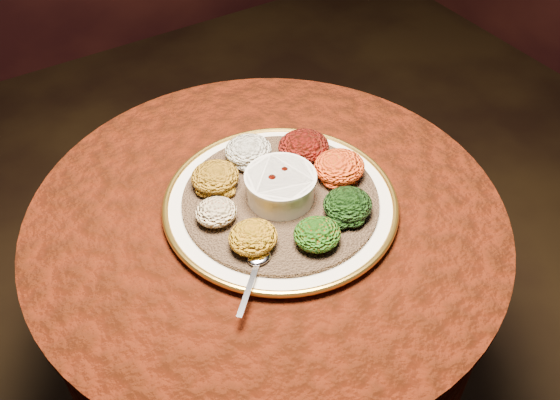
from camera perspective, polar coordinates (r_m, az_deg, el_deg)
table at (r=1.38m, az=-1.13°, el=-6.45°), size 0.96×0.96×0.73m
platter at (r=1.24m, az=0.04°, el=-0.30°), size 0.59×0.59×0.02m
injera at (r=1.24m, az=0.04°, el=0.06°), size 0.43×0.43×0.01m
stew_bowl at (r=1.21m, az=0.04°, el=1.37°), size 0.14×0.14×0.06m
spoon at (r=1.11m, az=-2.06°, el=-5.73°), size 0.12×0.11×0.01m
portion_ayib at (r=1.30m, az=-2.91°, el=4.57°), size 0.10×0.09×0.05m
portion_kitfo at (r=1.31m, az=2.17°, el=4.89°), size 0.11×0.10×0.05m
portion_tikil at (r=1.27m, az=5.44°, el=3.05°), size 0.11×0.10×0.05m
portion_gomen at (r=1.19m, az=6.21°, el=-0.41°), size 0.10×0.09×0.05m
portion_mixveg at (r=1.14m, az=3.41°, el=-3.14°), size 0.09×0.08×0.04m
portion_kik at (r=1.13m, az=-2.48°, el=-3.42°), size 0.09×0.09×0.04m
portion_timatim at (r=1.18m, az=-5.85°, el=-1.10°), size 0.08×0.08×0.04m
portion_shiro at (r=1.25m, az=-5.95°, el=2.13°), size 0.10×0.09×0.05m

